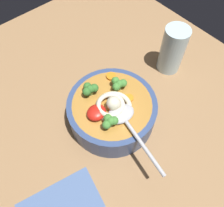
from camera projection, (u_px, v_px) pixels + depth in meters
table_slab at (93, 122)px, 58.16cm from camera, size 91.63×91.63×4.35cm
soup_bowl at (112, 111)px, 53.28cm from camera, size 20.08×20.08×6.83cm
noodle_pile at (113, 106)px, 48.92cm from camera, size 8.72×8.55×3.51cm
soup_spoon at (124, 119)px, 47.58cm from camera, size 6.68×17.53×1.60cm
chili_sauce_dollop at (97, 112)px, 48.20cm from camera, size 4.23×3.81×1.90cm
broccoli_floret_near_spoon at (90, 89)px, 50.30cm from camera, size 3.69×3.17×2.92cm
broccoli_floret_beside_chili at (119, 84)px, 51.11cm from camera, size 3.51×3.02×2.78cm
broccoli_floret_front at (109, 122)px, 46.17cm from camera, size 3.53×3.03×2.79cm
carrot_slice_far at (129, 98)px, 51.00cm from camera, size 2.04×2.04×0.40cm
carrot_slice_left at (111, 76)px, 54.09cm from camera, size 2.27×2.27×0.58cm
drinking_glass at (172, 50)px, 59.46cm from camera, size 6.27×6.27×12.94cm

